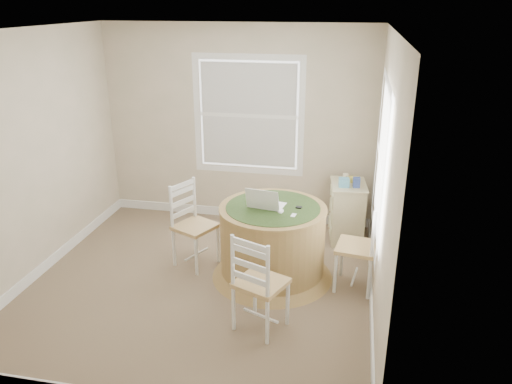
% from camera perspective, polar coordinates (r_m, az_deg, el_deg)
% --- Properties ---
extents(room, '(3.64, 3.64, 2.64)m').
position_cam_1_polar(room, '(5.05, -4.53, 3.16)').
color(room, '#7C624E').
rests_on(room, ground).
extents(round_table, '(1.32, 1.32, 0.82)m').
position_cam_1_polar(round_table, '(5.39, 1.90, -5.41)').
color(round_table, '#9C7346').
rests_on(round_table, ground).
extents(chair_left, '(0.54, 0.55, 0.95)m').
position_cam_1_polar(chair_left, '(5.65, -6.96, -3.90)').
color(chair_left, white).
rests_on(chair_left, ground).
extents(chair_near, '(0.54, 0.53, 0.95)m').
position_cam_1_polar(chair_near, '(4.56, 0.56, -10.29)').
color(chair_near, white).
rests_on(chair_near, ground).
extents(chair_right, '(0.46, 0.47, 0.95)m').
position_cam_1_polar(chair_right, '(5.27, 11.43, -6.13)').
color(chair_right, white).
rests_on(chair_right, ground).
extents(laptop, '(0.40, 0.37, 0.25)m').
position_cam_1_polar(laptop, '(5.23, 1.14, -1.37)').
color(laptop, white).
rests_on(laptop, round_table).
extents(mouse, '(0.08, 0.11, 0.04)m').
position_cam_1_polar(mouse, '(5.12, 2.84, -2.19)').
color(mouse, white).
rests_on(mouse, round_table).
extents(phone, '(0.06, 0.10, 0.02)m').
position_cam_1_polar(phone, '(5.04, 4.31, -2.72)').
color(phone, '#B7BABF').
rests_on(phone, round_table).
extents(keys, '(0.07, 0.06, 0.02)m').
position_cam_1_polar(keys, '(5.22, 4.92, -1.81)').
color(keys, black).
rests_on(keys, round_table).
extents(corner_chest, '(0.48, 0.61, 0.75)m').
position_cam_1_polar(corner_chest, '(6.33, 10.33, -2.25)').
color(corner_chest, beige).
rests_on(corner_chest, ground).
extents(tissue_box, '(0.13, 0.13, 0.10)m').
position_cam_1_polar(tissue_box, '(6.09, 10.04, 1.09)').
color(tissue_box, '#5CADD2').
rests_on(tissue_box, corner_chest).
extents(box_yellow, '(0.16, 0.12, 0.06)m').
position_cam_1_polar(box_yellow, '(6.26, 11.05, 1.41)').
color(box_yellow, '#E4D150').
rests_on(box_yellow, corner_chest).
extents(box_blue, '(0.09, 0.09, 0.12)m').
position_cam_1_polar(box_blue, '(6.09, 11.39, 1.09)').
color(box_blue, '#324896').
rests_on(box_blue, corner_chest).
extents(cup_cream, '(0.07, 0.07, 0.09)m').
position_cam_1_polar(cup_cream, '(6.28, 10.20, 1.67)').
color(cup_cream, beige).
rests_on(cup_cream, corner_chest).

